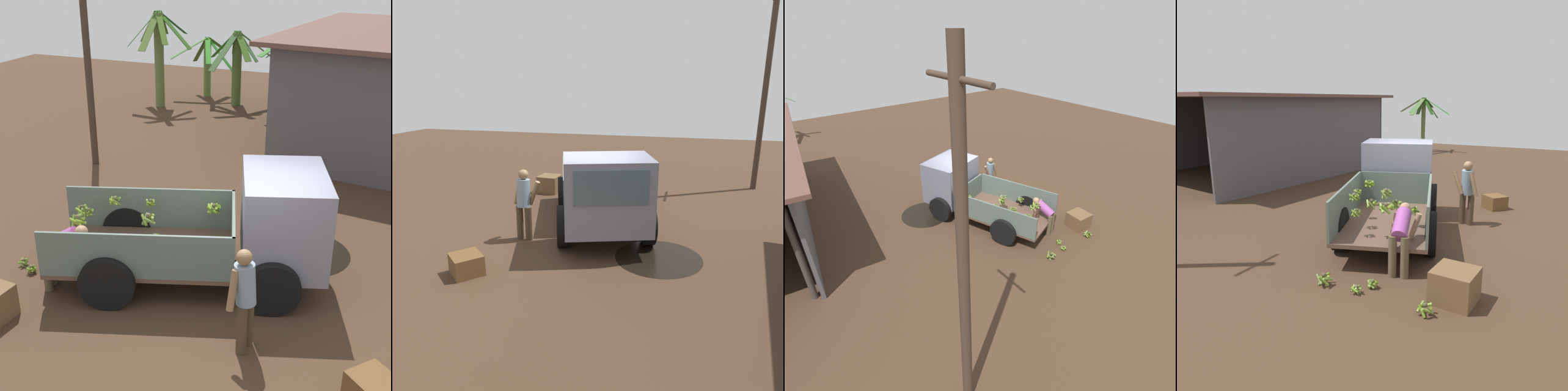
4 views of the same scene
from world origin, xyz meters
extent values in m
plane|color=#473122|center=(0.00, 0.00, 0.00)|extent=(36.00, 36.00, 0.00)
cylinder|color=black|center=(0.69, 1.87, 0.00)|extent=(1.79, 1.79, 0.01)
cube|color=brown|center=(-1.73, -0.04, 0.50)|extent=(3.55, 2.75, 0.08)
cube|color=slate|center=(-2.02, 0.80, 0.94)|extent=(2.98, 1.06, 0.79)
cube|color=slate|center=(-1.44, -0.89, 0.94)|extent=(2.98, 1.06, 0.79)
cube|color=slate|center=(-0.27, 0.46, 0.94)|extent=(0.64, 1.75, 0.79)
cube|color=gray|center=(0.51, 0.73, 1.24)|extent=(1.87, 2.14, 1.56)
cube|color=#4C606B|center=(1.16, 0.95, 1.56)|extent=(0.49, 1.37, 0.69)
cylinder|color=black|center=(0.01, 1.56, 0.46)|extent=(0.95, 0.51, 0.92)
cylinder|color=black|center=(0.62, -0.24, 0.46)|extent=(0.95, 0.51, 0.92)
cylinder|color=black|center=(-2.48, 0.71, 0.46)|extent=(0.95, 0.51, 0.92)
cylinder|color=black|center=(-1.87, -1.09, 0.46)|extent=(0.95, 0.51, 0.92)
sphere|color=brown|center=(-2.90, 0.05, 1.07)|extent=(0.07, 0.07, 0.07)
cylinder|color=olive|center=(-2.94, 0.08, 1.01)|extent=(0.11, 0.14, 0.13)
cylinder|color=#81A632|center=(-2.95, 0.03, 1.01)|extent=(0.09, 0.15, 0.13)
cylinder|color=olive|center=(-2.92, -0.01, 1.02)|extent=(0.16, 0.08, 0.10)
cylinder|color=olive|center=(-2.87, -0.01, 1.02)|extent=(0.16, 0.10, 0.10)
cylinder|color=#527526|center=(-2.85, 0.05, 1.00)|extent=(0.04, 0.13, 0.15)
cylinder|color=olive|center=(-2.86, 0.10, 1.01)|extent=(0.14, 0.12, 0.12)
cylinder|color=#75A62C|center=(-2.90, 0.11, 1.01)|extent=(0.15, 0.03, 0.12)
sphere|color=#4D4532|center=(-1.91, 0.60, 1.19)|extent=(0.06, 0.06, 0.06)
cylinder|color=#8AB148|center=(-1.96, 0.57, 1.16)|extent=(0.11, 0.14, 0.08)
cylinder|color=#54761F|center=(-1.93, 0.56, 1.13)|extent=(0.13, 0.08, 0.13)
cylinder|color=olive|center=(-1.88, 0.54, 1.16)|extent=(0.15, 0.10, 0.09)
cylinder|color=olive|center=(-1.86, 0.58, 1.14)|extent=(0.08, 0.14, 0.12)
cylinder|color=olive|center=(-1.86, 0.62, 1.15)|extent=(0.09, 0.15, 0.10)
cylinder|color=olive|center=(-1.89, 0.64, 1.13)|extent=(0.12, 0.08, 0.14)
cylinder|color=#85AB3F|center=(-1.93, 0.65, 1.14)|extent=(0.14, 0.09, 0.11)
cylinder|color=olive|center=(-1.96, 0.62, 1.14)|extent=(0.08, 0.14, 0.11)
sphere|color=brown|center=(-2.74, -0.51, 1.21)|extent=(0.08, 0.08, 0.08)
cylinder|color=#7FAE3C|center=(-2.80, -0.45, 1.15)|extent=(0.19, 0.19, 0.16)
cylinder|color=#577D1F|center=(-2.81, -0.53, 1.14)|extent=(0.12, 0.20, 0.19)
cylinder|color=olive|center=(-2.73, -0.59, 1.16)|extent=(0.22, 0.08, 0.14)
cylinder|color=#81AF32|center=(-2.66, -0.54, 1.15)|extent=(0.13, 0.22, 0.16)
cylinder|color=olive|center=(-2.68, -0.44, 1.15)|extent=(0.20, 0.18, 0.15)
sphere|color=#47402E|center=(-2.82, -0.24, 1.27)|extent=(0.08, 0.08, 0.08)
cylinder|color=olive|center=(-2.77, -0.24, 1.19)|extent=(0.05, 0.15, 0.17)
cylinder|color=#6CA228|center=(-2.79, -0.19, 1.20)|extent=(0.15, 0.12, 0.16)
cylinder|color=olive|center=(-2.86, -0.18, 1.22)|extent=(0.17, 0.14, 0.11)
cylinder|color=olive|center=(-2.86, -0.27, 1.20)|extent=(0.11, 0.15, 0.17)
cylinder|color=#79AA2A|center=(-2.81, -0.31, 1.22)|extent=(0.18, 0.06, 0.12)
sphere|color=brown|center=(-1.66, 0.03, 1.20)|extent=(0.09, 0.09, 0.09)
cylinder|color=olive|center=(-1.62, -0.04, 1.13)|extent=(0.20, 0.16, 0.16)
cylinder|color=#8EAC46|center=(-1.61, 0.06, 1.11)|extent=(0.13, 0.18, 0.20)
cylinder|color=olive|center=(-1.67, 0.09, 1.11)|extent=(0.18, 0.08, 0.20)
cylinder|color=#83A148|center=(-1.73, 0.04, 1.12)|extent=(0.07, 0.20, 0.19)
cylinder|color=olive|center=(-1.71, -0.04, 1.13)|extent=(0.19, 0.17, 0.17)
sphere|color=brown|center=(-2.49, 0.33, 1.25)|extent=(0.07, 0.07, 0.07)
cylinder|color=#5C742D|center=(-2.43, 0.37, 1.20)|extent=(0.12, 0.17, 0.12)
cylinder|color=olive|center=(-2.49, 0.39, 1.19)|extent=(0.17, 0.05, 0.14)
cylinder|color=olive|center=(-2.55, 0.37, 1.20)|extent=(0.12, 0.17, 0.13)
cylinder|color=olive|center=(-2.55, 0.31, 1.19)|extent=(0.10, 0.17, 0.14)
cylinder|color=olive|center=(-2.49, 0.26, 1.20)|extent=(0.17, 0.04, 0.12)
cylinder|color=olive|center=(-2.45, 0.29, 1.19)|extent=(0.13, 0.15, 0.15)
sphere|color=#4D4532|center=(-0.80, 0.91, 1.15)|extent=(0.08, 0.08, 0.08)
cylinder|color=#5D8B22|center=(-0.74, 0.96, 1.08)|extent=(0.17, 0.17, 0.16)
cylinder|color=olive|center=(-0.78, 0.98, 1.08)|extent=(0.19, 0.09, 0.18)
cylinder|color=olive|center=(-0.84, 0.98, 1.09)|extent=(0.19, 0.15, 0.16)
cylinder|color=#8EA847|center=(-0.87, 0.92, 1.08)|extent=(0.06, 0.19, 0.16)
cylinder|color=olive|center=(-0.87, 0.87, 1.10)|extent=(0.15, 0.20, 0.14)
cylinder|color=#62951E|center=(-0.80, 0.83, 1.10)|extent=(0.21, 0.06, 0.13)
cylinder|color=olive|center=(-0.76, 0.86, 1.08)|extent=(0.18, 0.15, 0.17)
cylinder|color=olive|center=(-0.73, 0.92, 1.08)|extent=(0.05, 0.18, 0.18)
sphere|color=brown|center=(-1.47, -0.13, 0.93)|extent=(0.08, 0.08, 0.08)
cylinder|color=olive|center=(-1.46, -0.21, 0.88)|extent=(0.21, 0.06, 0.11)
cylinder|color=#8AB24E|center=(-1.40, -0.17, 0.88)|extent=(0.14, 0.19, 0.12)
cylinder|color=olive|center=(-1.39, -0.12, 0.87)|extent=(0.06, 0.20, 0.13)
cylinder|color=#789C43|center=(-1.44, -0.05, 0.87)|extent=(0.20, 0.11, 0.14)
cylinder|color=#50781A|center=(-1.50, -0.08, 0.84)|extent=(0.15, 0.12, 0.19)
cylinder|color=#72A333|center=(-1.52, -0.12, 0.84)|extent=(0.06, 0.16, 0.18)
cylinder|color=olive|center=(-1.52, -0.16, 0.85)|extent=(0.13, 0.17, 0.17)
sphere|color=brown|center=(-1.85, -0.70, 0.95)|extent=(0.08, 0.08, 0.08)
cylinder|color=olive|center=(-1.88, -0.76, 0.91)|extent=(0.18, 0.12, 0.12)
cylinder|color=#5A7328|center=(-1.81, -0.73, 0.88)|extent=(0.13, 0.14, 0.16)
cylinder|color=olive|center=(-1.78, -0.67, 0.91)|extent=(0.12, 0.18, 0.12)
cylinder|color=olive|center=(-1.86, -0.65, 0.88)|extent=(0.15, 0.08, 0.17)
cylinder|color=olive|center=(-1.89, -0.70, 0.88)|extent=(0.05, 0.14, 0.17)
cylinder|color=#3F3833|center=(-0.21, 12.59, 1.60)|extent=(0.16, 0.16, 3.20)
cylinder|color=#3F3833|center=(-1.03, 6.23, 1.60)|extent=(0.16, 0.16, 3.20)
cylinder|color=#433226|center=(-5.61, 4.51, 3.21)|extent=(0.18, 0.18, 6.42)
cylinder|color=#536F35|center=(-4.01, 11.78, 1.33)|extent=(0.35, 0.35, 2.65)
cube|color=#406C39|center=(-3.62, 11.73, 2.19)|extent=(0.83, 0.32, 1.04)
cube|color=#488C32|center=(-3.44, 12.26, 2.16)|extent=(1.33, 1.19, 1.10)
cube|color=#37552E|center=(-4.19, 12.21, 2.22)|extent=(0.60, 0.97, 0.98)
cube|color=#307D24|center=(-4.56, 11.94, 2.18)|extent=(1.17, 0.55, 1.06)
cube|color=#207D20|center=(-4.46, 11.63, 2.08)|extent=(1.00, 0.57, 1.25)
cube|color=#385B30|center=(-4.29, 11.17, 2.08)|extent=(0.81, 1.35, 1.26)
cube|color=#436F23|center=(-3.69, 11.43, 2.24)|extent=(0.84, 0.88, 0.94)
cylinder|color=olive|center=(-5.53, 12.69, 1.11)|extent=(0.28, 0.28, 2.23)
cube|color=#24751F|center=(-4.88, 12.63, 1.59)|extent=(1.32, 0.31, 1.39)
cube|color=#336C26|center=(-5.32, 13.18, 1.97)|extent=(0.67, 1.09, 0.63)
cube|color=#3D5820|center=(-5.90, 12.96, 1.75)|extent=(0.88, 0.70, 1.06)
cube|color=#447634|center=(-6.16, 12.35, 1.88)|extent=(1.40, 0.93, 0.80)
cube|color=#2C781E|center=(-5.24, 12.02, 1.91)|extent=(0.75, 1.43, 0.76)
cylinder|color=olive|center=(-6.57, 10.56, 1.68)|extent=(0.34, 0.34, 3.35)
cube|color=#2A5818|center=(-5.96, 10.57, 2.78)|extent=(1.23, 0.28, 1.26)
cube|color=#236925|center=(-6.26, 11.07, 2.97)|extent=(0.79, 1.13, 0.88)
cube|color=#477D23|center=(-6.65, 10.99, 2.95)|extent=(0.45, 0.94, 0.91)
cube|color=#447C39|center=(-7.06, 10.93, 2.81)|extent=(1.17, 0.98, 1.20)
cube|color=#247120|center=(-7.08, 10.35, 2.80)|extent=(1.15, 0.71, 1.22)
cube|color=#517030|center=(-6.62, 9.99, 2.79)|extent=(0.40, 1.18, 1.23)
cube|color=#3E5F1B|center=(-6.20, 10.06, 2.91)|extent=(0.91, 1.13, 0.99)
cylinder|color=olive|center=(-1.82, 11.78, 1.40)|extent=(0.28, 0.28, 2.80)
cube|color=#478542|center=(-1.42, 11.82, 2.32)|extent=(0.84, 0.28, 1.08)
cube|color=#357735|center=(-1.66, 12.21, 2.29)|extent=(0.51, 0.95, 1.14)
cube|color=#2C682D|center=(-2.22, 12.39, 2.42)|extent=(0.96, 1.35, 0.88)
cube|color=#426633|center=(-2.38, 11.81, 2.34)|extent=(1.13, 0.25, 1.04)
cube|color=#35762E|center=(-2.33, 11.17, 2.46)|extent=(1.22, 1.39, 0.80)
cube|color=#3C6C1E|center=(-1.46, 11.33, 2.42)|extent=(0.92, 1.05, 0.88)
cylinder|color=#596A43|center=(-1.36, 12.36, 1.25)|extent=(0.35, 0.35, 2.51)
cube|color=#29551D|center=(-0.76, 12.43, 2.10)|extent=(1.23, 0.37, 0.93)
cube|color=#2C7B2E|center=(-1.08, 12.77, 2.10)|extent=(0.76, 0.97, 0.92)
cube|color=#2B4F27|center=(-1.60, 12.85, 1.84)|extent=(0.76, 1.13, 1.43)
cube|color=#32722C|center=(-1.73, 12.32, 2.06)|extent=(0.78, 0.31, 1.01)
cube|color=#38882A|center=(-1.70, 11.70, 2.17)|extent=(0.92, 1.45, 0.79)
cube|color=#4C7B2C|center=(-0.95, 11.74, 2.16)|extent=(0.99, 1.35, 0.80)
cylinder|color=#483625|center=(0.47, -1.31, 0.40)|extent=(0.17, 0.17, 0.79)
cylinder|color=#483625|center=(0.50, -1.09, 0.40)|extent=(0.17, 0.17, 0.79)
cylinder|color=#7A93A7|center=(0.46, -1.20, 1.10)|extent=(0.37, 0.33, 0.64)
sphere|color=#8C6746|center=(0.43, -1.20, 1.52)|extent=(0.22, 0.22, 0.22)
cylinder|color=#8C6746|center=(0.34, -1.38, 1.08)|extent=(0.14, 0.27, 0.59)
cylinder|color=#8C6746|center=(0.36, -0.99, 1.09)|extent=(0.14, 0.33, 0.58)
cylinder|color=brown|center=(-3.12, -0.83, 0.39)|extent=(0.18, 0.18, 0.78)
cylinder|color=brown|center=(-3.07, -1.04, 0.39)|extent=(0.18, 0.18, 0.78)
cylinder|color=#A64DA3|center=(-2.84, -0.87, 0.92)|extent=(0.72, 0.44, 0.54)
sphere|color=tan|center=(-2.49, -0.78, 1.11)|extent=(0.22, 0.22, 0.22)
cylinder|color=tan|center=(-2.61, -0.61, 0.76)|extent=(0.15, 0.23, 0.58)
cylinder|color=tan|center=(-2.49, -0.98, 0.77)|extent=(0.16, 0.29, 0.58)
sphere|color=#4B4431|center=(-3.98, 0.06, 0.19)|extent=(0.09, 0.09, 0.09)
cylinder|color=#59801B|center=(-3.91, 0.11, 0.13)|extent=(0.15, 0.20, 0.13)
cylinder|color=olive|center=(-3.97, 0.12, 0.10)|extent=(0.17, 0.08, 0.20)
cylinder|color=olive|center=(-4.06, 0.11, 0.13)|extent=(0.14, 0.20, 0.14)
cylinder|color=olive|center=(-4.04, 0.02, 0.11)|extent=(0.13, 0.18, 0.18)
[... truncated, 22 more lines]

